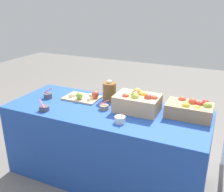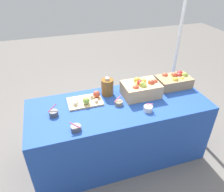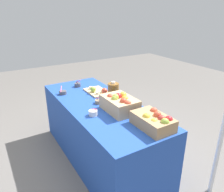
{
  "view_description": "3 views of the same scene",
  "coord_description": "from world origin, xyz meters",
  "px_view_note": "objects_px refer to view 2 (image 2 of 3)",
  "views": [
    {
      "loc": [
        0.97,
        -1.96,
        1.69
      ],
      "look_at": [
        0.07,
        -0.01,
        0.89
      ],
      "focal_mm": 40.85,
      "sensor_mm": 36.0,
      "label": 1
    },
    {
      "loc": [
        -0.63,
        -1.73,
        2.03
      ],
      "look_at": [
        -0.06,
        0.06,
        0.81
      ],
      "focal_mm": 34.42,
      "sensor_mm": 36.0,
      "label": 2
    },
    {
      "loc": [
        2.05,
        -1.07,
        1.76
      ],
      "look_at": [
        0.15,
        0.07,
        0.87
      ],
      "focal_mm": 35.27,
      "sensor_mm": 36.0,
      "label": 3
    }
  ],
  "objects_px": {
    "tent_pole": "(178,42)",
    "sample_bowl_mid": "(119,103)",
    "apple_crate_left": "(174,81)",
    "sample_bowl_far": "(76,128)",
    "cutting_board_front": "(87,100)",
    "cider_jug": "(107,87)",
    "sample_bowl_extra": "(148,109)",
    "apple_crate_middle": "(141,88)",
    "sample_bowl_near": "(54,113)"
  },
  "relations": [
    {
      "from": "sample_bowl_extra",
      "to": "tent_pole",
      "type": "distance_m",
      "value": 1.27
    },
    {
      "from": "tent_pole",
      "to": "apple_crate_middle",
      "type": "bearing_deg",
      "value": -142.76
    },
    {
      "from": "tent_pole",
      "to": "sample_bowl_mid",
      "type": "bearing_deg",
      "value": -147.25
    },
    {
      "from": "sample_bowl_mid",
      "to": "cider_jug",
      "type": "xyz_separation_m",
      "value": [
        -0.05,
        0.23,
        0.07
      ]
    },
    {
      "from": "cutting_board_front",
      "to": "sample_bowl_near",
      "type": "height_order",
      "value": "sample_bowl_near"
    },
    {
      "from": "sample_bowl_near",
      "to": "cider_jug",
      "type": "distance_m",
      "value": 0.64
    },
    {
      "from": "sample_bowl_mid",
      "to": "sample_bowl_far",
      "type": "relative_size",
      "value": 0.93
    },
    {
      "from": "sample_bowl_near",
      "to": "sample_bowl_extra",
      "type": "bearing_deg",
      "value": -13.06
    },
    {
      "from": "apple_crate_middle",
      "to": "sample_bowl_near",
      "type": "bearing_deg",
      "value": -175.24
    },
    {
      "from": "sample_bowl_mid",
      "to": "apple_crate_left",
      "type": "bearing_deg",
      "value": 12.69
    },
    {
      "from": "cider_jug",
      "to": "apple_crate_middle",
      "type": "bearing_deg",
      "value": -20.98
    },
    {
      "from": "sample_bowl_near",
      "to": "sample_bowl_extra",
      "type": "xyz_separation_m",
      "value": [
        0.9,
        -0.21,
        0.0
      ]
    },
    {
      "from": "cider_jug",
      "to": "tent_pole",
      "type": "xyz_separation_m",
      "value": [
        1.15,
        0.47,
        0.23
      ]
    },
    {
      "from": "sample_bowl_near",
      "to": "sample_bowl_far",
      "type": "xyz_separation_m",
      "value": [
        0.17,
        -0.27,
        -0.0
      ]
    },
    {
      "from": "apple_crate_middle",
      "to": "sample_bowl_mid",
      "type": "height_order",
      "value": "apple_crate_middle"
    },
    {
      "from": "cider_jug",
      "to": "sample_bowl_near",
      "type": "bearing_deg",
      "value": -160.63
    },
    {
      "from": "cider_jug",
      "to": "tent_pole",
      "type": "relative_size",
      "value": 0.1
    },
    {
      "from": "sample_bowl_far",
      "to": "sample_bowl_extra",
      "type": "bearing_deg",
      "value": 4.99
    },
    {
      "from": "apple_crate_left",
      "to": "sample_bowl_far",
      "type": "height_order",
      "value": "apple_crate_left"
    },
    {
      "from": "apple_crate_middle",
      "to": "sample_bowl_near",
      "type": "xyz_separation_m",
      "value": [
        -0.95,
        -0.08,
        -0.06
      ]
    },
    {
      "from": "apple_crate_left",
      "to": "sample_bowl_near",
      "type": "relative_size",
      "value": 3.6
    },
    {
      "from": "apple_crate_left",
      "to": "cider_jug",
      "type": "distance_m",
      "value": 0.81
    },
    {
      "from": "sample_bowl_mid",
      "to": "sample_bowl_far",
      "type": "distance_m",
      "value": 0.55
    },
    {
      "from": "apple_crate_left",
      "to": "sample_bowl_far",
      "type": "relative_size",
      "value": 3.85
    },
    {
      "from": "apple_crate_left",
      "to": "cutting_board_front",
      "type": "height_order",
      "value": "apple_crate_left"
    },
    {
      "from": "apple_crate_middle",
      "to": "sample_bowl_far",
      "type": "relative_size",
      "value": 3.94
    },
    {
      "from": "sample_bowl_mid",
      "to": "cider_jug",
      "type": "bearing_deg",
      "value": 103.13
    },
    {
      "from": "sample_bowl_far",
      "to": "tent_pole",
      "type": "relative_size",
      "value": 0.05
    },
    {
      "from": "sample_bowl_near",
      "to": "cider_jug",
      "type": "relative_size",
      "value": 0.52
    },
    {
      "from": "apple_crate_middle",
      "to": "cider_jug",
      "type": "relative_size",
      "value": 1.92
    },
    {
      "from": "sample_bowl_far",
      "to": "sample_bowl_mid",
      "type": "bearing_deg",
      "value": 27.64
    },
    {
      "from": "apple_crate_left",
      "to": "tent_pole",
      "type": "height_order",
      "value": "tent_pole"
    },
    {
      "from": "sample_bowl_mid",
      "to": "sample_bowl_extra",
      "type": "relative_size",
      "value": 0.99
    },
    {
      "from": "sample_bowl_mid",
      "to": "sample_bowl_extra",
      "type": "distance_m",
      "value": 0.31
    },
    {
      "from": "sample_bowl_mid",
      "to": "sample_bowl_far",
      "type": "height_order",
      "value": "sample_bowl_far"
    },
    {
      "from": "cutting_board_front",
      "to": "cider_jug",
      "type": "height_order",
      "value": "cider_jug"
    },
    {
      "from": "apple_crate_left",
      "to": "tent_pole",
      "type": "bearing_deg",
      "value": 57.27
    },
    {
      "from": "sample_bowl_mid",
      "to": "sample_bowl_far",
      "type": "xyz_separation_m",
      "value": [
        -0.49,
        -0.26,
        0.0
      ]
    },
    {
      "from": "sample_bowl_mid",
      "to": "cider_jug",
      "type": "height_order",
      "value": "cider_jug"
    },
    {
      "from": "apple_crate_left",
      "to": "cutting_board_front",
      "type": "xyz_separation_m",
      "value": [
        -1.05,
        -0.02,
        -0.05
      ]
    },
    {
      "from": "sample_bowl_mid",
      "to": "tent_pole",
      "type": "distance_m",
      "value": 1.33
    },
    {
      "from": "sample_bowl_far",
      "to": "cutting_board_front",
      "type": "bearing_deg",
      "value": 64.96
    },
    {
      "from": "sample_bowl_near",
      "to": "sample_bowl_extra",
      "type": "relative_size",
      "value": 1.14
    },
    {
      "from": "sample_bowl_extra",
      "to": "tent_pole",
      "type": "bearing_deg",
      "value": 46.46
    },
    {
      "from": "cutting_board_front",
      "to": "sample_bowl_far",
      "type": "bearing_deg",
      "value": -115.04
    },
    {
      "from": "apple_crate_middle",
      "to": "cutting_board_front",
      "type": "relative_size",
      "value": 1.11
    },
    {
      "from": "apple_crate_left",
      "to": "cider_jug",
      "type": "bearing_deg",
      "value": 175.69
    },
    {
      "from": "apple_crate_left",
      "to": "sample_bowl_extra",
      "type": "xyz_separation_m",
      "value": [
        -0.51,
        -0.36,
        -0.04
      ]
    },
    {
      "from": "sample_bowl_near",
      "to": "tent_pole",
      "type": "bearing_deg",
      "value": 21.4
    },
    {
      "from": "apple_crate_middle",
      "to": "sample_bowl_mid",
      "type": "relative_size",
      "value": 4.21
    }
  ]
}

